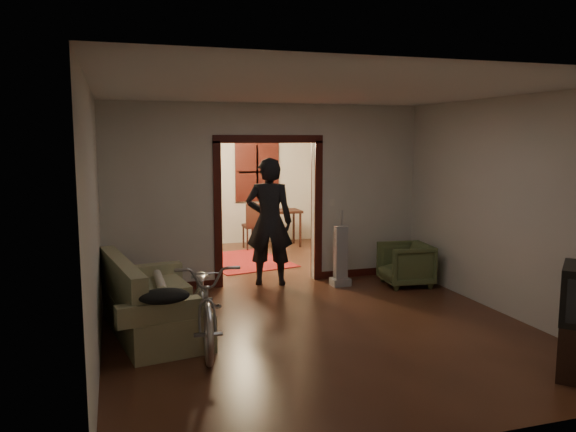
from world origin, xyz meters
name	(u,v)px	position (x,y,z in m)	size (l,w,h in m)	color
floor	(282,294)	(0.00, 0.00, 0.00)	(5.00, 8.50, 0.01)	#361B11
ceiling	(282,100)	(0.00, 0.00, 2.80)	(5.00, 8.50, 0.01)	white
wall_back	(225,179)	(0.00, 4.25, 1.40)	(5.00, 0.02, 2.80)	beige
wall_left	(98,206)	(-2.50, 0.00, 1.40)	(0.02, 8.50, 2.80)	beige
wall_right	(435,194)	(2.50, 0.00, 1.40)	(0.02, 8.50, 2.80)	beige
partition_wall	(268,195)	(0.00, 0.75, 1.40)	(5.00, 0.14, 2.80)	beige
door_casing	(268,214)	(0.00, 0.75, 1.10)	(1.74, 0.20, 2.32)	#36100C
far_window	(257,172)	(0.70, 4.21, 1.55)	(0.98, 0.06, 1.28)	black
chandelier	(243,134)	(0.00, 2.50, 2.35)	(0.24, 0.24, 0.24)	#FFE0A5
light_switch	(332,202)	(1.05, 0.68, 1.25)	(0.08, 0.01, 0.12)	silver
sofa	(153,295)	(-1.90, -1.11, 0.44)	(0.87, 1.93, 0.89)	olive
rolled_paper	(160,281)	(-1.80, -0.81, 0.53)	(0.11, 0.11, 0.86)	beige
jacket	(164,296)	(-1.85, -2.02, 0.68)	(0.52, 0.39, 0.15)	black
bicycle	(205,300)	(-1.38, -1.65, 0.49)	(0.66, 1.88, 0.99)	silver
armchair	(405,264)	(1.99, -0.07, 0.33)	(0.71, 0.73, 0.66)	#4C5932
vacuum	(341,256)	(1.01, 0.22, 0.47)	(0.29, 0.23, 0.94)	gray
person	(269,222)	(-0.02, 0.62, 0.99)	(0.72, 0.47, 1.98)	black
oriental_rug	(243,261)	(-0.04, 2.38, 0.01)	(1.42, 1.86, 0.01)	maroon
locker	(162,212)	(-1.38, 3.82, 0.80)	(0.80, 0.44, 1.60)	#23301D
globe	(161,155)	(-1.38, 3.82, 1.94)	(0.27, 0.27, 0.27)	#1E5972
desk	(276,229)	(0.95, 3.59, 0.38)	(1.02, 0.57, 0.76)	black
desk_chair	(254,226)	(0.44, 3.47, 0.48)	(0.43, 0.43, 0.96)	black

